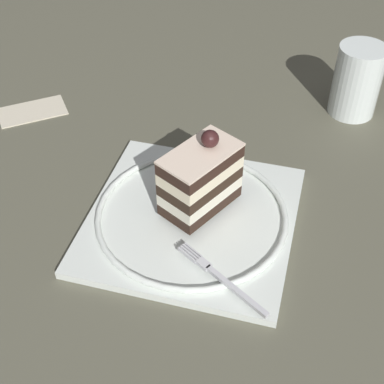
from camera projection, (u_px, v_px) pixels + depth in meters
The scene contains 6 objects.
ground_plane at pixel (178, 222), 0.68m from camera, with size 2.40×2.40×0.00m, color #575544.
dessert_plate at pixel (192, 215), 0.67m from camera, with size 0.28×0.28×0.02m.
cake_slice at pixel (201, 178), 0.65m from camera, with size 0.10×0.11×0.10m.
fork at pixel (219, 277), 0.59m from camera, with size 0.10×0.09×0.00m.
drink_glass_near at pixel (356, 85), 0.82m from camera, with size 0.07×0.07×0.11m.
folded_napkin at pixel (32, 111), 0.85m from camera, with size 0.10×0.06×0.00m, color beige.
Camera 1 is at (0.06, -0.47, 0.49)m, focal length 51.79 mm.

